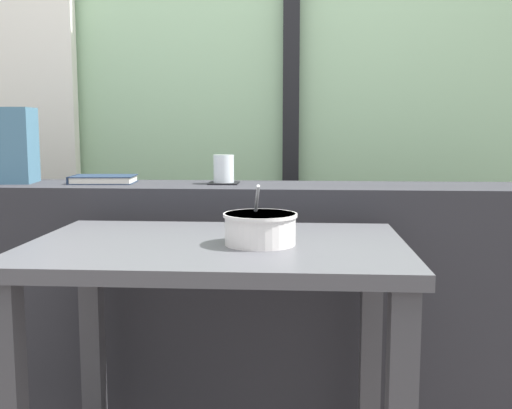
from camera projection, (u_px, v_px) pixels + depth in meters
name	position (u px, v px, depth m)	size (l,w,h in m)	color
outdoor_backdrop	(239.00, 34.00, 2.72)	(4.80, 0.08, 2.80)	#9EC699
curtain_left_panel	(12.00, 69.00, 2.71)	(0.56, 0.06, 2.50)	silver
window_divider_post	(291.00, 55.00, 2.65)	(0.07, 0.05, 2.60)	black
dark_console_ledge	(221.00, 300.00, 2.16)	(2.80, 0.32, 0.80)	#2D2D33
breakfast_table	(217.00, 292.00, 1.58)	(0.94, 0.65, 0.71)	#414145
coaster_square	(224.00, 183.00, 2.13)	(0.10, 0.10, 0.01)	black
juice_glass	(224.00, 170.00, 2.12)	(0.07, 0.07, 0.09)	white
closed_book	(103.00, 179.00, 2.16)	(0.23, 0.16, 0.03)	#1E2D47
soup_bowl	(260.00, 229.00, 1.52)	(0.18, 0.18, 0.15)	silver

